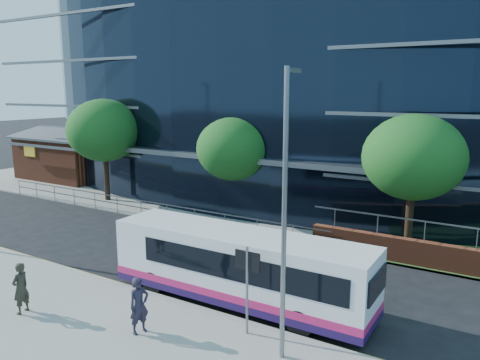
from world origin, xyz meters
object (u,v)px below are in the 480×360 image
Objects in this scene: tree_far_b at (234,149)px; tree_far_c at (414,157)px; streetlight_east at (285,209)px; city_bus at (241,267)px; tree_far_a at (104,131)px; street_sign at (247,272)px; pedestrian at (139,306)px; pedestrian_b at (21,288)px; brick_pavilion at (73,156)px.

tree_far_b is 10.02m from tree_far_c.
city_bus is (-2.89, 2.47, -3.04)m from streetlight_east.
tree_far_a is at bearing 180.00° from tree_far_c.
street_sign is at bearing 158.64° from streetlight_east.
streetlight_east is (-1.00, -11.17, -0.10)m from tree_far_c.
tree_far_a is 19.50m from pedestrian.
tree_far_a is 3.95× the size of pedestrian_b.
streetlight_east reaches higher than pedestrian.
tree_far_c is at bearing 133.63° from pedestrian_b.
tree_far_a is 1.15× the size of tree_far_b.
city_bus is at bearing 118.55° from pedestrian_b.
street_sign is 11.14m from tree_far_c.
pedestrian_b is (-9.66, -13.40, -3.50)m from tree_far_c.
brick_pavilion reaches higher than pedestrian.
tree_far_c is 13.86m from pedestrian.
tree_far_b is 3.39× the size of pedestrian.
pedestrian_b is at bearing 120.67° from pedestrian.
city_bus is at bearing -114.07° from tree_far_c.
street_sign reaches higher than pedestrian.
city_bus is (6.11, -9.20, -2.81)m from tree_far_b.
pedestrian_b is (-7.16, -2.82, -1.12)m from street_sign.
brick_pavilion is at bearing 153.45° from tree_far_a.
street_sign is 7.77m from pedestrian_b.
streetlight_east is at bearing -52.37° from tree_far_b.
tree_far_a reaches higher than city_bus.
tree_far_a is at bearing -152.94° from pedestrian_b.
tree_far_a is 0.87× the size of streetlight_east.
brick_pavilion is at bearing 168.12° from tree_far_b.
tree_far_c is at bearing 84.89° from streetlight_east.
streetlight_east is 4.87m from city_bus.
tree_far_a is 18.64m from city_bus.
streetlight_east reaches higher than tree_far_a.
tree_far_b reaches higher than city_bus.
city_bus is at bearing -56.41° from tree_far_b.
tree_far_c is 10.04m from city_bus.
tree_far_c is at bearing -2.86° from tree_far_b.
pedestrian_b is (19.34, -17.90, -0.90)m from brick_pavilion.
tree_far_c reaches higher than pedestrian.
tree_far_b is 0.76× the size of streetlight_east.
tree_far_c reaches higher than tree_far_b.
tree_far_c is at bearing 0.00° from tree_far_a.
brick_pavilion is 29.02m from pedestrian.
streetlight_east is 9.57m from pedestrian_b.
brick_pavilion is 1.23× the size of tree_far_a.
tree_far_a is 3.91× the size of pedestrian.
street_sign reaches higher than city_bus.
streetlight_east reaches higher than street_sign.
streetlight_east is at bearing -21.36° from street_sign.
tree_far_b is at bearing 36.21° from pedestrian.
street_sign is 0.43× the size of tree_far_c.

